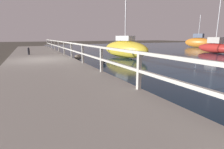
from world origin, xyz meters
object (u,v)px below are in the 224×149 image
mooring_bollard (29,51)px  sailboat_yellow (125,49)px  sailboat_orange (198,42)px  sailboat_red (215,47)px

mooring_bollard → sailboat_yellow: size_ratio=0.09×
sailboat_yellow → mooring_bollard: bearing=140.6°
mooring_bollard → sailboat_orange: 26.74m
sailboat_orange → sailboat_yellow: bearing=-172.4°
sailboat_yellow → sailboat_orange: (18.88, 8.07, 0.13)m
sailboat_yellow → sailboat_orange: size_ratio=1.23×
sailboat_yellow → sailboat_orange: bearing=5.2°
sailboat_orange → mooring_bollard: bearing=175.6°
sailboat_red → sailboat_orange: (7.55, 8.28, 0.24)m
sailboat_red → sailboat_orange: bearing=51.7°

